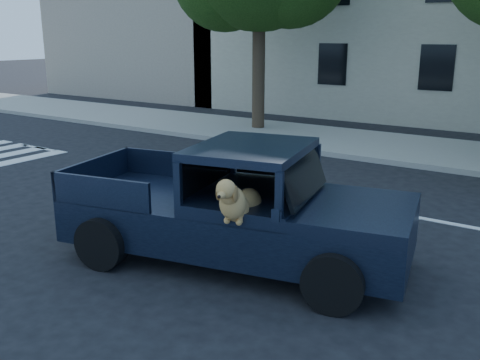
{
  "coord_description": "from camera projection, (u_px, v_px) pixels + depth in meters",
  "views": [
    {
      "loc": [
        6.0,
        -6.37,
        3.34
      ],
      "look_at": [
        2.07,
        -0.54,
        1.42
      ],
      "focal_mm": 40.0,
      "sensor_mm": 36.0,
      "label": 1
    }
  ],
  "objects": [
    {
      "name": "building_left",
      "position": [
        156.0,
        22.0,
        29.44
      ],
      "size": [
        12.0,
        6.0,
        8.0
      ],
      "primitive_type": "cube",
      "color": "tan",
      "rests_on": "ground"
    },
    {
      "name": "pickup_truck",
      "position": [
        230.0,
        222.0,
        8.02
      ],
      "size": [
        5.38,
        3.07,
        1.82
      ],
      "rotation": [
        0.0,
        0.0,
        0.21
      ],
      "color": "black",
      "rests_on": "ground"
    },
    {
      "name": "lane_stripes",
      "position": [
        346.0,
        204.0,
        10.85
      ],
      "size": [
        21.6,
        0.14,
        0.01
      ],
      "primitive_type": null,
      "color": "silver",
      "rests_on": "ground"
    },
    {
      "name": "ground",
      "position": [
        158.0,
        235.0,
        9.21
      ],
      "size": [
        120.0,
        120.0,
        0.0
      ],
      "primitive_type": "plane",
      "color": "black",
      "rests_on": "ground"
    },
    {
      "name": "far_sidewalk",
      "position": [
        360.0,
        143.0,
        16.55
      ],
      "size": [
        60.0,
        4.0,
        0.15
      ],
      "primitive_type": "cube",
      "color": "gray",
      "rests_on": "ground"
    }
  ]
}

